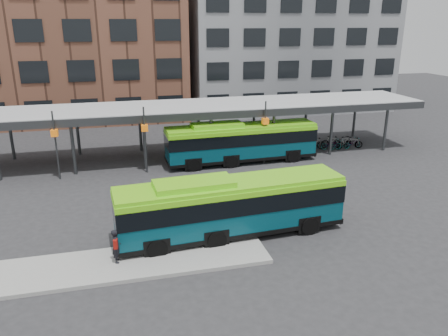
{
  "coord_description": "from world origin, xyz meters",
  "views": [
    {
      "loc": [
        -4.93,
        -20.81,
        10.46
      ],
      "look_at": [
        1.36,
        4.05,
        1.8
      ],
      "focal_mm": 35.0,
      "sensor_mm": 36.0,
      "label": 1
    }
  ],
  "objects": [
    {
      "name": "bus_front",
      "position": [
        0.35,
        -1.32,
        1.66
      ],
      "size": [
        11.69,
        3.23,
        3.19
      ],
      "rotation": [
        0.0,
        0.0,
        0.07
      ],
      "color": "#063C4A",
      "rests_on": "ground"
    },
    {
      "name": "building_brick",
      "position": [
        -10.0,
        32.0,
        11.0
      ],
      "size": [
        26.0,
        14.0,
        22.0
      ],
      "primitive_type": "cube",
      "color": "brown",
      "rests_on": "ground"
    },
    {
      "name": "bike_rack",
      "position": [
        13.09,
        11.93,
        0.48
      ],
      "size": [
        5.49,
        1.53,
        1.06
      ],
      "color": "slate",
      "rests_on": "ground"
    },
    {
      "name": "bus_rear",
      "position": [
        4.29,
        10.36,
        1.67
      ],
      "size": [
        11.69,
        2.93,
        3.2
      ],
      "rotation": [
        0.0,
        0.0,
        0.03
      ],
      "color": "#063C4A",
      "rests_on": "ground"
    },
    {
      "name": "pedestrian",
      "position": [
        -5.34,
        -2.91,
        0.98
      ],
      "size": [
        0.44,
        0.64,
        1.58
      ],
      "rotation": [
        0.0,
        0.0,
        1.45
      ],
      "color": "black",
      "rests_on": "boarding_island"
    },
    {
      "name": "ground",
      "position": [
        0.0,
        0.0,
        0.0
      ],
      "size": [
        120.0,
        120.0,
        0.0
      ],
      "primitive_type": "plane",
      "color": "#28282B",
      "rests_on": "ground"
    },
    {
      "name": "canopy",
      "position": [
        -0.06,
        12.87,
        3.91
      ],
      "size": [
        40.0,
        6.53,
        4.8
      ],
      "color": "#999B9E",
      "rests_on": "ground"
    },
    {
      "name": "building_grey",
      "position": [
        16.0,
        32.0,
        10.0
      ],
      "size": [
        24.0,
        14.0,
        20.0
      ],
      "primitive_type": "cube",
      "color": "slate",
      "rests_on": "ground"
    },
    {
      "name": "boarding_island",
      "position": [
        -5.5,
        -3.0,
        0.09
      ],
      "size": [
        14.0,
        3.0,
        0.18
      ],
      "primitive_type": "cube",
      "color": "gray",
      "rests_on": "ground"
    }
  ]
}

